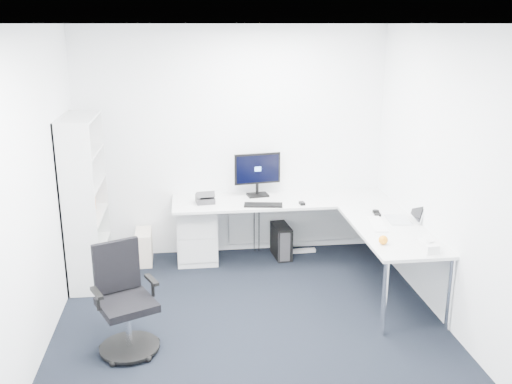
{
  "coord_description": "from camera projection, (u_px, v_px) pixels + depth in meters",
  "views": [
    {
      "loc": [
        -0.53,
        -4.48,
        2.7
      ],
      "look_at": [
        0.15,
        1.05,
        1.05
      ],
      "focal_mm": 40.0,
      "sensor_mm": 36.0,
      "label": 1
    }
  ],
  "objects": [
    {
      "name": "l_desk",
      "position": [
        288.0,
        240.0,
        6.39
      ],
      "size": [
        2.55,
        1.43,
        0.74
      ],
      "primitive_type": null,
      "color": "silver",
      "rests_on": "ground"
    },
    {
      "name": "headphones",
      "position": [
        377.0,
        212.0,
        6.08
      ],
      "size": [
        0.13,
        0.18,
        0.04
      ],
      "primitive_type": null,
      "rotation": [
        0.0,
        0.0,
        -0.15
      ],
      "color": "black",
      "rests_on": "l_desk"
    },
    {
      "name": "black_pc_tower",
      "position": [
        281.0,
        241.0,
        6.84
      ],
      "size": [
        0.22,
        0.42,
        0.39
      ],
      "primitive_type": "cube",
      "rotation": [
        0.0,
        0.0,
        0.1
      ],
      "color": "black",
      "rests_on": "ground"
    },
    {
      "name": "laptop",
      "position": [
        399.0,
        210.0,
        5.86
      ],
      "size": [
        0.35,
        0.34,
        0.23
      ],
      "primitive_type": null,
      "rotation": [
        0.0,
        0.0,
        -0.09
      ],
      "color": "silver",
      "rests_on": "l_desk"
    },
    {
      "name": "ceiling",
      "position": [
        253.0,
        24.0,
        4.33
      ],
      "size": [
        4.2,
        4.2,
        0.0
      ],
      "primitive_type": "plane",
      "color": "white"
    },
    {
      "name": "white_keyboard",
      "position": [
        377.0,
        224.0,
        5.77
      ],
      "size": [
        0.19,
        0.48,
        0.02
      ],
      "primitive_type": "cube",
      "rotation": [
        0.0,
        0.0,
        -0.12
      ],
      "color": "white",
      "rests_on": "l_desk"
    },
    {
      "name": "monitor",
      "position": [
        258.0,
        174.0,
        6.66
      ],
      "size": [
        0.57,
        0.25,
        0.53
      ],
      "primitive_type": null,
      "rotation": [
        0.0,
        0.0,
        0.15
      ],
      "color": "black",
      "rests_on": "l_desk"
    },
    {
      "name": "wall_back",
      "position": [
        233.0,
        143.0,
        6.71
      ],
      "size": [
        3.6,
        0.02,
        2.7
      ],
      "primitive_type": "cube",
      "color": "white",
      "rests_on": "ground"
    },
    {
      "name": "orange_fruit",
      "position": [
        383.0,
        240.0,
        5.25
      ],
      "size": [
        0.09,
        0.09,
        0.09
      ],
      "primitive_type": "sphere",
      "color": "orange",
      "rests_on": "l_desk"
    },
    {
      "name": "black_keyboard",
      "position": [
        263.0,
        205.0,
        6.37
      ],
      "size": [
        0.45,
        0.22,
        0.02
      ],
      "primitive_type": "cube",
      "rotation": [
        0.0,
        0.0,
        -0.15
      ],
      "color": "black",
      "rests_on": "l_desk"
    },
    {
      "name": "power_strip",
      "position": [
        301.0,
        251.0,
        7.0
      ],
      "size": [
        0.36,
        0.08,
        0.04
      ],
      "primitive_type": "cube",
      "rotation": [
        0.0,
        0.0,
        0.05
      ],
      "color": "white",
      "rests_on": "ground"
    },
    {
      "name": "wall_front",
      "position": [
        305.0,
        319.0,
        2.71
      ],
      "size": [
        3.6,
        0.02,
        2.7
      ],
      "primitive_type": "cube",
      "color": "white",
      "rests_on": "ground"
    },
    {
      "name": "desk_phone",
      "position": [
        205.0,
        197.0,
        6.46
      ],
      "size": [
        0.23,
        0.23,
        0.14
      ],
      "primitive_type": null,
      "rotation": [
        0.0,
        0.0,
        0.12
      ],
      "color": "#2F2F32",
      "rests_on": "l_desk"
    },
    {
      "name": "wall_left",
      "position": [
        28.0,
        202.0,
        4.5
      ],
      "size": [
        0.02,
        4.2,
        2.7
      ],
      "primitive_type": "cube",
      "color": "white",
      "rests_on": "ground"
    },
    {
      "name": "bookshelf",
      "position": [
        85.0,
        201.0,
        6.03
      ],
      "size": [
        0.35,
        0.9,
        1.8
      ],
      "primitive_type": null,
      "color": "silver",
      "rests_on": "ground"
    },
    {
      "name": "wall_right",
      "position": [
        460.0,
        186.0,
        4.92
      ],
      "size": [
        0.02,
        4.2,
        2.7
      ],
      "primitive_type": "cube",
      "color": "white",
      "rests_on": "ground"
    },
    {
      "name": "drawer_pedestal",
      "position": [
        197.0,
        231.0,
        6.72
      ],
      "size": [
        0.46,
        0.58,
        0.71
      ],
      "primitive_type": "cube",
      "color": "silver",
      "rests_on": "ground"
    },
    {
      "name": "ground",
      "position": [
        254.0,
        338.0,
        5.1
      ],
      "size": [
        4.2,
        4.2,
        0.0
      ],
      "primitive_type": "plane",
      "color": "black"
    },
    {
      "name": "tissue_box",
      "position": [
        427.0,
        246.0,
        5.11
      ],
      "size": [
        0.14,
        0.24,
        0.08
      ],
      "primitive_type": "cube",
      "rotation": [
        0.0,
        0.0,
        0.08
      ],
      "color": "white",
      "rests_on": "l_desk"
    },
    {
      "name": "beige_pc_tower",
      "position": [
        144.0,
        247.0,
        6.67
      ],
      "size": [
        0.19,
        0.41,
        0.38
      ],
      "primitive_type": "cube",
      "rotation": [
        0.0,
        0.0,
        0.02
      ],
      "color": "beige",
      "rests_on": "ground"
    },
    {
      "name": "mouse",
      "position": [
        302.0,
        203.0,
        6.41
      ],
      "size": [
        0.06,
        0.1,
        0.03
      ],
      "primitive_type": "cube",
      "rotation": [
        0.0,
        0.0,
        0.09
      ],
      "color": "black",
      "rests_on": "l_desk"
    },
    {
      "name": "task_chair",
      "position": [
        127.0,
        302.0,
        4.76
      ],
      "size": [
        0.7,
        0.7,
        0.94
      ],
      "primitive_type": null,
      "rotation": [
        0.0,
        0.0,
        0.43
      ],
      "color": "black",
      "rests_on": "ground"
    }
  ]
}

